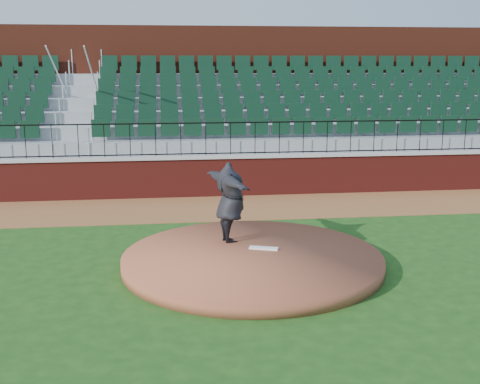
# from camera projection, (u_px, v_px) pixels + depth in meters

# --- Properties ---
(ground) EXTENTS (90.00, 90.00, 0.00)m
(ground) POSITION_uv_depth(u_px,v_px,m) (249.00, 270.00, 12.26)
(ground) COLOR #1C4413
(ground) RESTS_ON ground
(warning_track) EXTENTS (34.00, 3.20, 0.01)m
(warning_track) POSITION_uv_depth(u_px,v_px,m) (224.00, 207.00, 17.50)
(warning_track) COLOR brown
(warning_track) RESTS_ON ground
(field_wall) EXTENTS (34.00, 0.35, 1.20)m
(field_wall) POSITION_uv_depth(u_px,v_px,m) (219.00, 177.00, 18.92)
(field_wall) COLOR maroon
(field_wall) RESTS_ON ground
(wall_cap) EXTENTS (34.00, 0.45, 0.10)m
(wall_cap) POSITION_uv_depth(u_px,v_px,m) (218.00, 156.00, 18.78)
(wall_cap) COLOR #B7B7B7
(wall_cap) RESTS_ON field_wall
(wall_railing) EXTENTS (34.00, 0.05, 1.00)m
(wall_railing) POSITION_uv_depth(u_px,v_px,m) (218.00, 139.00, 18.67)
(wall_railing) COLOR black
(wall_railing) RESTS_ON wall_cap
(seating_stands) EXTENTS (34.00, 5.10, 4.60)m
(seating_stands) POSITION_uv_depth(u_px,v_px,m) (211.00, 115.00, 21.20)
(seating_stands) COLOR gray
(seating_stands) RESTS_ON ground
(concourse_wall) EXTENTS (34.00, 0.50, 5.50)m
(concourse_wall) POSITION_uv_depth(u_px,v_px,m) (206.00, 98.00, 23.82)
(concourse_wall) COLOR maroon
(concourse_wall) RESTS_ON ground
(pitchers_mound) EXTENTS (5.38, 5.38, 0.25)m
(pitchers_mound) POSITION_uv_depth(u_px,v_px,m) (252.00, 260.00, 12.47)
(pitchers_mound) COLOR brown
(pitchers_mound) RESTS_ON ground
(pitching_rubber) EXTENTS (0.63, 0.35, 0.04)m
(pitching_rubber) POSITION_uv_depth(u_px,v_px,m) (264.00, 248.00, 12.79)
(pitching_rubber) COLOR white
(pitching_rubber) RESTS_ON pitchers_mound
(pitcher) EXTENTS (1.17, 2.27, 1.78)m
(pitcher) POSITION_uv_depth(u_px,v_px,m) (230.00, 202.00, 13.15)
(pitcher) COLOR black
(pitcher) RESTS_ON pitchers_mound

